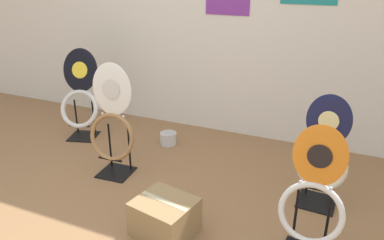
{
  "coord_description": "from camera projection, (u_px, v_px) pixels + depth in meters",
  "views": [
    {
      "loc": [
        1.44,
        -1.52,
        1.72
      ],
      "look_at": [
        0.32,
        1.07,
        0.55
      ],
      "focal_mm": 35.0,
      "sensor_mm": 36.0,
      "label": 1
    }
  ],
  "objects": [
    {
      "name": "toilet_seat_display_navy_moon",
      "position": [
        323.0,
        155.0,
        2.76
      ],
      "size": [
        0.38,
        0.29,
        0.89
      ],
      "color": "black",
      "rests_on": "ground_plane"
    },
    {
      "name": "wall_back",
      "position": [
        206.0,
        9.0,
        3.81
      ],
      "size": [
        8.0,
        0.07,
        2.6
      ],
      "color": "silver",
      "rests_on": "ground_plane"
    },
    {
      "name": "toilet_seat_display_orange_sun",
      "position": [
        313.0,
        203.0,
        2.23
      ],
      "size": [
        0.39,
        0.29,
        0.9
      ],
      "color": "black",
      "rests_on": "ground_plane"
    },
    {
      "name": "paint_can",
      "position": [
        168.0,
        138.0,
        3.86
      ],
      "size": [
        0.17,
        0.17,
        0.13
      ],
      "color": "silver",
      "rests_on": "ground_plane"
    },
    {
      "name": "toilet_seat_display_jazz_black",
      "position": [
        80.0,
        98.0,
        3.91
      ],
      "size": [
        0.46,
        0.41,
        0.93
      ],
      "color": "black",
      "rests_on": "ground_plane"
    },
    {
      "name": "storage_box",
      "position": [
        165.0,
        217.0,
        2.56
      ],
      "size": [
        0.45,
        0.42,
        0.26
      ],
      "color": "#93754C",
      "rests_on": "ground_plane"
    },
    {
      "name": "toilet_seat_display_white_plain",
      "position": [
        112.0,
        124.0,
        3.17
      ],
      "size": [
        0.43,
        0.3,
        0.99
      ],
      "color": "black",
      "rests_on": "ground_plane"
    }
  ]
}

